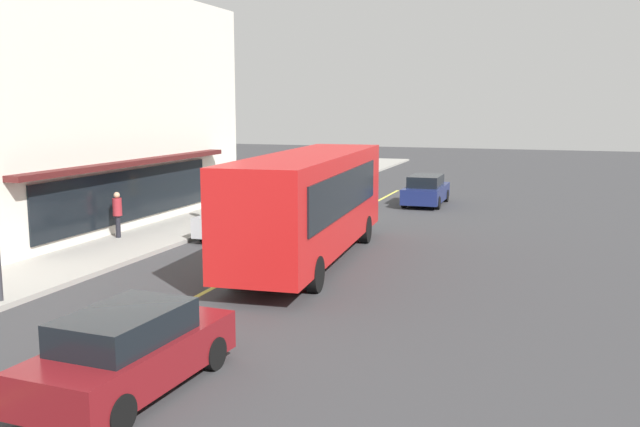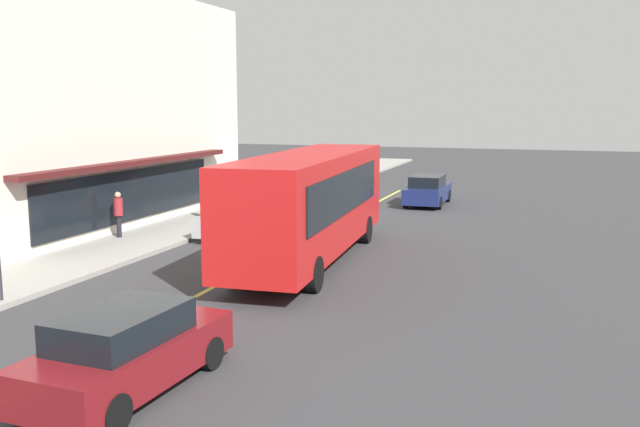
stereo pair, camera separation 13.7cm
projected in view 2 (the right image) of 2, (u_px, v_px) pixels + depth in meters
name	position (u px, v px, depth m)	size (l,w,h in m)	color
ground	(286.00, 250.00, 24.28)	(120.00, 120.00, 0.00)	#38383A
sidewalk	(152.00, 238.00, 26.05)	(80.00, 3.19, 0.15)	#9E9B93
lane_centre_stripe	(286.00, 249.00, 24.28)	(36.00, 0.16, 0.01)	#D8D14C
storefront_building	(14.00, 109.00, 28.78)	(19.07, 11.89, 9.71)	silver
bus	(310.00, 201.00, 22.14)	(11.28, 3.28, 3.50)	red
car_silver	(241.00, 217.00, 26.77)	(4.34, 1.94, 1.52)	#B7BABF
car_navy	(428.00, 190.00, 34.99)	(4.32, 1.89, 1.52)	navy
car_maroon	(127.00, 351.00, 12.17)	(4.39, 2.04, 1.52)	maroon
pedestrian_at_corner	(210.00, 194.00, 29.52)	(0.34, 0.34, 1.83)	black
pedestrian_by_curb	(118.00, 210.00, 25.58)	(0.34, 0.34, 1.71)	black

